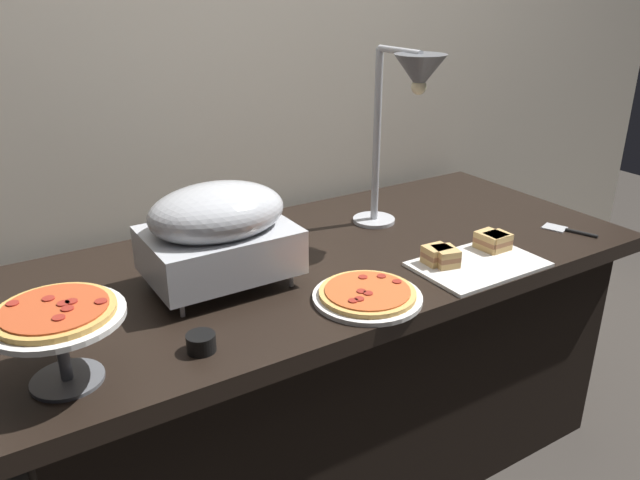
{
  "coord_description": "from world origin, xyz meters",
  "views": [
    {
      "loc": [
        -0.91,
        -1.42,
        1.51
      ],
      "look_at": [
        -0.02,
        0.0,
        0.81
      ],
      "focal_mm": 35.11,
      "sensor_mm": 36.0,
      "label": 1
    }
  ],
  "objects_px": {
    "heat_lamp": "(410,94)",
    "sauce_cup_near": "(159,244)",
    "pizza_plate_front": "(367,295)",
    "pizza_plate_center": "(57,322)",
    "chafing_dish": "(218,230)",
    "sauce_cup_far": "(201,342)",
    "sandwich_platter": "(474,256)",
    "serving_spatula": "(567,230)"
  },
  "relations": [
    {
      "from": "chafing_dish",
      "to": "heat_lamp",
      "type": "bearing_deg",
      "value": 0.57
    },
    {
      "from": "sandwich_platter",
      "to": "sauce_cup_near",
      "type": "distance_m",
      "value": 0.93
    },
    {
      "from": "heat_lamp",
      "to": "pizza_plate_center",
      "type": "height_order",
      "value": "heat_lamp"
    },
    {
      "from": "sauce_cup_near",
      "to": "sauce_cup_far",
      "type": "height_order",
      "value": "sauce_cup_far"
    },
    {
      "from": "chafing_dish",
      "to": "sauce_cup_far",
      "type": "xyz_separation_m",
      "value": [
        -0.17,
        -0.28,
        -0.13
      ]
    },
    {
      "from": "pizza_plate_front",
      "to": "sauce_cup_far",
      "type": "relative_size",
      "value": 4.3
    },
    {
      "from": "chafing_dish",
      "to": "pizza_plate_center",
      "type": "bearing_deg",
      "value": -151.71
    },
    {
      "from": "pizza_plate_front",
      "to": "sauce_cup_near",
      "type": "xyz_separation_m",
      "value": [
        -0.34,
        0.59,
        0.0
      ]
    },
    {
      "from": "pizza_plate_center",
      "to": "serving_spatula",
      "type": "relative_size",
      "value": 1.54
    },
    {
      "from": "heat_lamp",
      "to": "sauce_cup_far",
      "type": "distance_m",
      "value": 0.94
    },
    {
      "from": "pizza_plate_center",
      "to": "sauce_cup_far",
      "type": "distance_m",
      "value": 0.3
    },
    {
      "from": "heat_lamp",
      "to": "pizza_plate_center",
      "type": "relative_size",
      "value": 2.15
    },
    {
      "from": "heat_lamp",
      "to": "pizza_plate_center",
      "type": "bearing_deg",
      "value": -167.05
    },
    {
      "from": "serving_spatula",
      "to": "heat_lamp",
      "type": "bearing_deg",
      "value": 152.24
    },
    {
      "from": "pizza_plate_front",
      "to": "sandwich_platter",
      "type": "height_order",
      "value": "sandwich_platter"
    },
    {
      "from": "sandwich_platter",
      "to": "sauce_cup_far",
      "type": "bearing_deg",
      "value": -178.69
    },
    {
      "from": "chafing_dish",
      "to": "serving_spatula",
      "type": "height_order",
      "value": "chafing_dish"
    },
    {
      "from": "chafing_dish",
      "to": "sandwich_platter",
      "type": "distance_m",
      "value": 0.73
    },
    {
      "from": "pizza_plate_front",
      "to": "heat_lamp",
      "type": "bearing_deg",
      "value": 39.63
    },
    {
      "from": "sandwich_platter",
      "to": "serving_spatula",
      "type": "distance_m",
      "value": 0.43
    },
    {
      "from": "heat_lamp",
      "to": "serving_spatula",
      "type": "xyz_separation_m",
      "value": [
        0.48,
        -0.25,
        -0.44
      ]
    },
    {
      "from": "sauce_cup_far",
      "to": "chafing_dish",
      "type": "bearing_deg",
      "value": 58.39
    },
    {
      "from": "heat_lamp",
      "to": "pizza_plate_front",
      "type": "distance_m",
      "value": 0.62
    },
    {
      "from": "pizza_plate_front",
      "to": "serving_spatula",
      "type": "relative_size",
      "value": 1.63
    },
    {
      "from": "pizza_plate_front",
      "to": "sauce_cup_far",
      "type": "height_order",
      "value": "sauce_cup_far"
    },
    {
      "from": "pizza_plate_front",
      "to": "pizza_plate_center",
      "type": "height_order",
      "value": "pizza_plate_center"
    },
    {
      "from": "sauce_cup_near",
      "to": "heat_lamp",
      "type": "bearing_deg",
      "value": -23.93
    },
    {
      "from": "pizza_plate_front",
      "to": "pizza_plate_center",
      "type": "distance_m",
      "value": 0.73
    },
    {
      "from": "sauce_cup_near",
      "to": "serving_spatula",
      "type": "height_order",
      "value": "sauce_cup_near"
    },
    {
      "from": "heat_lamp",
      "to": "sauce_cup_near",
      "type": "relative_size",
      "value": 8.51
    },
    {
      "from": "chafing_dish",
      "to": "sauce_cup_near",
      "type": "xyz_separation_m",
      "value": [
        -0.07,
        0.31,
        -0.14
      ]
    },
    {
      "from": "pizza_plate_center",
      "to": "sandwich_platter",
      "type": "xyz_separation_m",
      "value": [
        1.11,
        -0.02,
        -0.12
      ]
    },
    {
      "from": "chafing_dish",
      "to": "pizza_plate_front",
      "type": "xyz_separation_m",
      "value": [
        0.28,
        -0.28,
        -0.14
      ]
    },
    {
      "from": "heat_lamp",
      "to": "sauce_cup_near",
      "type": "xyz_separation_m",
      "value": [
        -0.69,
        0.3,
        -0.43
      ]
    },
    {
      "from": "pizza_plate_center",
      "to": "chafing_dish",
      "type": "bearing_deg",
      "value": 28.29
    },
    {
      "from": "sauce_cup_near",
      "to": "chafing_dish",
      "type": "bearing_deg",
      "value": -78.07
    },
    {
      "from": "sauce_cup_near",
      "to": "serving_spatula",
      "type": "relative_size",
      "value": 0.39
    },
    {
      "from": "heat_lamp",
      "to": "sandwich_platter",
      "type": "distance_m",
      "value": 0.5
    },
    {
      "from": "heat_lamp",
      "to": "serving_spatula",
      "type": "relative_size",
      "value": 3.32
    },
    {
      "from": "heat_lamp",
      "to": "serving_spatula",
      "type": "bearing_deg",
      "value": -27.76
    },
    {
      "from": "sauce_cup_far",
      "to": "serving_spatula",
      "type": "height_order",
      "value": "sauce_cup_far"
    },
    {
      "from": "pizza_plate_front",
      "to": "sandwich_platter",
      "type": "bearing_deg",
      "value": 3.02
    }
  ]
}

